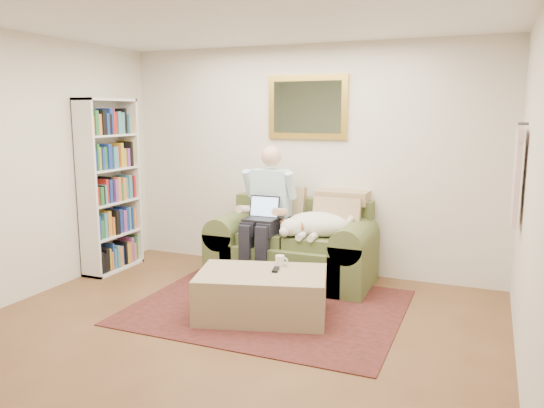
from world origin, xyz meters
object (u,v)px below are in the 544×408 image
Objects in this scene: sleeping_dog at (318,224)px; bookshelf at (110,186)px; laptop at (262,213)px; coffee_mug at (280,261)px; ottoman at (262,294)px; seated_man at (265,215)px; sofa at (293,253)px.

bookshelf is (-2.43, -0.33, 0.33)m from sleeping_dog.
laptop is 0.47× the size of sleeping_dog.
laptop is 0.84m from coffee_mug.
laptop is at bearing 113.17° from ottoman.
laptop is at bearing 5.90° from bookshelf.
coffee_mug is at bearing -54.41° from laptop.
laptop reaches higher than sleeping_dog.
seated_man is 1.29× the size of ottoman.
bookshelf is at bearing -172.02° from seated_man.
ottoman is at bearing -106.06° from coffee_mug.
sofa is 0.90m from coffee_mug.
bookshelf reaches higher than ottoman.
sofa is 1.13m from ottoman.
bookshelf reaches higher than coffee_mug.
sofa is 5.15× the size of laptop.
laptop is at bearing -90.00° from seated_man.
sofa reaches higher than sleeping_dog.
sofa is 0.88× the size of bookshelf.
seated_man is 0.08m from laptop.
seated_man is 1.89m from bookshelf.
ottoman is at bearing -100.98° from sleeping_dog.
sleeping_dog is 2.48m from bookshelf.
ottoman is (-0.20, -1.03, -0.46)m from sleeping_dog.
ottoman is 2.47m from bookshelf.
seated_man is at bearing -148.55° from sofa.
sleeping_dog reaches higher than ottoman.
laptop is at bearing -138.98° from sofa.
seated_man reaches higher than ottoman.
coffee_mug is at bearing -57.13° from seated_man.
seated_man is 4.33× the size of laptop.
sleeping_dog is at bearing 13.64° from laptop.
bookshelf is (-2.23, 0.70, 0.79)m from ottoman.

